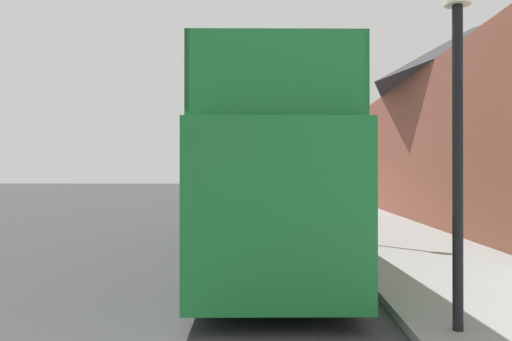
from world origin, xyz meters
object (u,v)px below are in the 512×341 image
at_px(parked_car_ahead_of_bus, 290,208).
at_px(lamp_post_nearest, 458,69).
at_px(tour_bus, 266,184).
at_px(lamp_post_third, 323,142).
at_px(lamp_post_second, 355,116).

xyz_separation_m(parked_car_ahead_of_bus, lamp_post_nearest, (1.72, -14.01, 2.74)).
height_order(parked_car_ahead_of_bus, lamp_post_nearest, lamp_post_nearest).
bearing_deg(tour_bus, lamp_post_nearest, -68.78).
height_order(tour_bus, lamp_post_third, lamp_post_third).
xyz_separation_m(tour_bus, lamp_post_third, (2.33, 9.94, 1.64)).
relative_size(lamp_post_nearest, lamp_post_third, 0.98).
bearing_deg(lamp_post_nearest, parked_car_ahead_of_bus, 96.98).
distance_m(lamp_post_second, lamp_post_third, 7.80).
relative_size(lamp_post_nearest, lamp_post_second, 0.91).
bearing_deg(parked_car_ahead_of_bus, lamp_post_second, -74.26).
bearing_deg(tour_bus, parked_car_ahead_of_bus, 81.67).
bearing_deg(lamp_post_second, parked_car_ahead_of_bus, 105.08).
bearing_deg(parked_car_ahead_of_bus, lamp_post_nearest, -82.36).
xyz_separation_m(parked_car_ahead_of_bus, lamp_post_third, (1.52, 1.58, 2.80)).
distance_m(lamp_post_nearest, lamp_post_third, 15.59).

